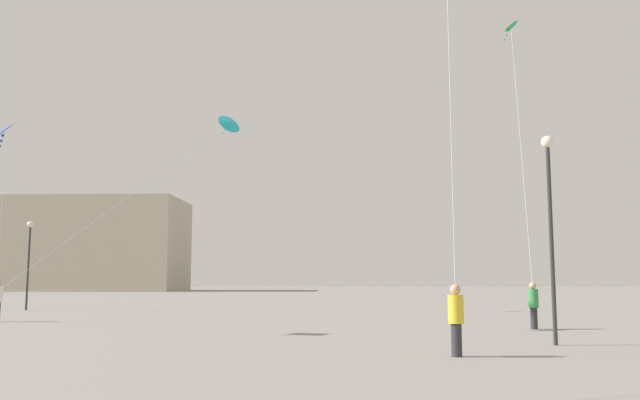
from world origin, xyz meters
TOP-DOWN VIEW (x-y plane):
  - person_in_green at (7.95, 20.74)m, footprint 0.37×0.37m
  - person_in_yellow at (3.63, 12.07)m, footprint 0.37×0.37m
  - kite_cobalt_delta at (-10.78, 17.88)m, footprint 3.77×6.95m
  - kite_cyan_diamond at (-5.63, 33.00)m, footprint 9.20×9.78m
  - kite_emerald_diamond at (9.53, 28.42)m, footprint 2.06×8.36m
  - building_left_hall at (-37.00, 93.88)m, footprint 27.36×14.68m
  - lamppost_east at (6.86, 14.90)m, footprint 0.36×0.36m
  - lamppost_west at (-17.69, 34.50)m, footprint 0.36×0.36m

SIDE VIEW (x-z plane):
  - person_in_green at x=7.95m, z-range 0.08..1.80m
  - person_in_yellow at x=3.63m, z-range 0.08..1.80m
  - lamppost_west at x=-17.69m, z-range 0.87..6.11m
  - lamppost_east at x=6.86m, z-range 0.92..6.88m
  - kite_cobalt_delta at x=-10.78m, z-range 3.81..9.70m
  - building_left_hall at x=-37.00m, z-range 0.00..13.66m
  - kite_cyan_diamond at x=-5.63m, z-range 5.68..15.78m
  - kite_emerald_diamond at x=9.53m, z-range 7.46..21.15m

